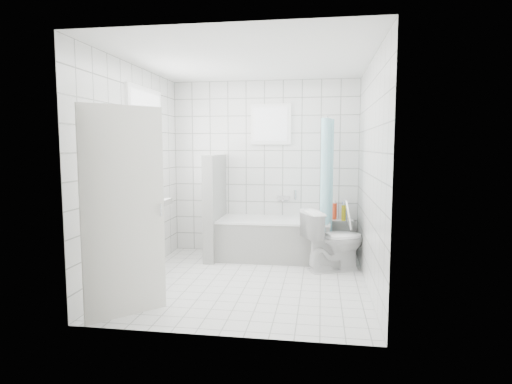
# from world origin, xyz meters

# --- Properties ---
(ground) EXTENTS (3.00, 3.00, 0.00)m
(ground) POSITION_xyz_m (0.00, 0.00, 0.00)
(ground) COLOR white
(ground) RESTS_ON ground
(ceiling) EXTENTS (3.00, 3.00, 0.00)m
(ceiling) POSITION_xyz_m (0.00, 0.00, 2.60)
(ceiling) COLOR white
(ceiling) RESTS_ON ground
(wall_back) EXTENTS (2.80, 0.02, 2.60)m
(wall_back) POSITION_xyz_m (0.00, 1.50, 1.30)
(wall_back) COLOR white
(wall_back) RESTS_ON ground
(wall_front) EXTENTS (2.80, 0.02, 2.60)m
(wall_front) POSITION_xyz_m (0.00, -1.50, 1.30)
(wall_front) COLOR white
(wall_front) RESTS_ON ground
(wall_left) EXTENTS (0.02, 3.00, 2.60)m
(wall_left) POSITION_xyz_m (-1.40, 0.00, 1.30)
(wall_left) COLOR white
(wall_left) RESTS_ON ground
(wall_right) EXTENTS (0.02, 3.00, 2.60)m
(wall_right) POSITION_xyz_m (1.40, 0.00, 1.30)
(wall_right) COLOR white
(wall_right) RESTS_ON ground
(window_left) EXTENTS (0.01, 0.90, 1.40)m
(window_left) POSITION_xyz_m (-1.35, 0.30, 1.60)
(window_left) COLOR white
(window_left) RESTS_ON wall_left
(window_back) EXTENTS (0.50, 0.01, 0.50)m
(window_back) POSITION_xyz_m (0.10, 1.46, 1.95)
(window_back) COLOR white
(window_back) RESTS_ON wall_back
(window_sill) EXTENTS (0.18, 1.02, 0.08)m
(window_sill) POSITION_xyz_m (-1.31, 0.30, 0.86)
(window_sill) COLOR white
(window_sill) RESTS_ON wall_left
(door) EXTENTS (0.57, 0.61, 2.00)m
(door) POSITION_xyz_m (-0.98, -1.19, 1.00)
(door) COLOR silver
(door) RESTS_ON ground
(bathtub) EXTENTS (1.59, 0.77, 0.58)m
(bathtub) POSITION_xyz_m (0.19, 1.13, 0.29)
(bathtub) COLOR white
(bathtub) RESTS_ON ground
(partition_wall) EXTENTS (0.15, 0.85, 1.50)m
(partition_wall) POSITION_xyz_m (-0.67, 1.07, 0.75)
(partition_wall) COLOR white
(partition_wall) RESTS_ON ground
(tiled_ledge) EXTENTS (0.40, 0.24, 0.55)m
(tiled_ledge) POSITION_xyz_m (1.13, 1.38, 0.28)
(tiled_ledge) COLOR white
(tiled_ledge) RESTS_ON ground
(toilet) EXTENTS (0.91, 0.74, 0.81)m
(toilet) POSITION_xyz_m (1.03, 0.65, 0.40)
(toilet) COLOR white
(toilet) RESTS_ON ground
(curtain_rod) EXTENTS (0.02, 0.80, 0.02)m
(curtain_rod) POSITION_xyz_m (0.93, 1.10, 2.00)
(curtain_rod) COLOR silver
(curtain_rod) RESTS_ON wall_back
(shower_curtain) EXTENTS (0.14, 0.48, 1.78)m
(shower_curtain) POSITION_xyz_m (0.93, 0.97, 1.10)
(shower_curtain) COLOR #47C1D2
(shower_curtain) RESTS_ON curtain_rod
(tub_faucet) EXTENTS (0.18, 0.06, 0.06)m
(tub_faucet) POSITION_xyz_m (0.29, 1.46, 0.85)
(tub_faucet) COLOR silver
(tub_faucet) RESTS_ON wall_back
(sill_bottles) EXTENTS (0.21, 0.49, 0.29)m
(sill_bottles) POSITION_xyz_m (-1.30, 0.12, 1.02)
(sill_bottles) COLOR white
(sill_bottles) RESTS_ON window_sill
(ledge_bottles) EXTENTS (0.20, 0.17, 0.26)m
(ledge_bottles) POSITION_xyz_m (1.15, 1.38, 0.67)
(ledge_bottles) COLOR #1643B4
(ledge_bottles) RESTS_ON tiled_ledge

